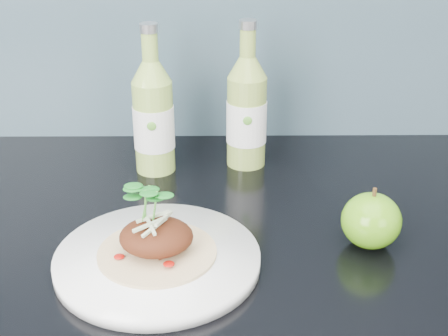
{
  "coord_description": "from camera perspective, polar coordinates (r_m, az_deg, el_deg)",
  "views": [
    {
      "loc": [
        0.0,
        0.95,
        1.33
      ],
      "look_at": [
        0.01,
        1.64,
        1.0
      ],
      "focal_mm": 50.0,
      "sensor_mm": 36.0,
      "label": 1
    }
  ],
  "objects": [
    {
      "name": "pork_taco",
      "position": [
        0.74,
        -6.22,
        -6.0
      ],
      "size": [
        0.14,
        0.14,
        0.1
      ],
      "color": "tan",
      "rests_on": "dinner_plate"
    },
    {
      "name": "dinner_plate",
      "position": [
        0.76,
        -6.09,
        -8.31
      ],
      "size": [
        0.28,
        0.28,
        0.02
      ],
      "color": "white",
      "rests_on": "kitchen_counter"
    },
    {
      "name": "green_apple",
      "position": [
        0.8,
        13.31,
        -4.7
      ],
      "size": [
        0.1,
        0.1,
        0.08
      ],
      "rotation": [
        0.0,
        0.0,
        -0.37
      ],
      "color": "#3E920F",
      "rests_on": "kitchen_counter"
    },
    {
      "name": "cider_bottle_left",
      "position": [
        0.96,
        -6.47,
        4.63
      ],
      "size": [
        0.08,
        0.08,
        0.23
      ],
      "rotation": [
        0.0,
        0.0,
        0.3
      ],
      "color": "#93B74C",
      "rests_on": "kitchen_counter"
    },
    {
      "name": "cider_bottle_right",
      "position": [
        0.97,
        2.08,
        5.13
      ],
      "size": [
        0.08,
        0.08,
        0.23
      ],
      "rotation": [
        0.0,
        0.0,
        -0.29
      ],
      "color": "#8EA946",
      "rests_on": "kitchen_counter"
    }
  ]
}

